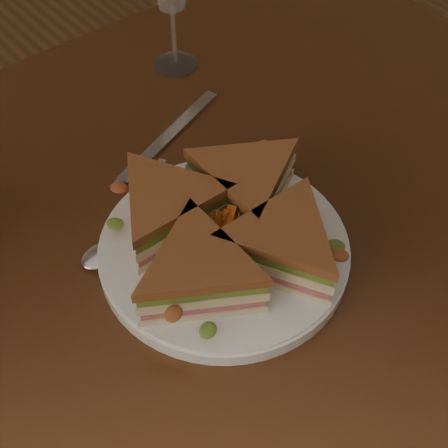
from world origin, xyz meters
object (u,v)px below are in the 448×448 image
at_px(table, 174,283).
at_px(knife, 164,141).
at_px(plate, 224,250).
at_px(sandwich_wedges, 224,227).
at_px(spoon, 112,240).

height_order(table, knife, knife).
bearing_deg(plate, table, 113.01).
relative_size(sandwich_wedges, spoon, 1.88).
height_order(table, spoon, spoon).
relative_size(plate, knife, 1.29).
bearing_deg(spoon, sandwich_wedges, -77.15).
bearing_deg(sandwich_wedges, knife, 73.66).
bearing_deg(table, plate, -66.99).
height_order(table, sandwich_wedges, sandwich_wedges).
distance_m(table, spoon, 0.12).
bearing_deg(plate, spoon, 133.23).
xyz_separation_m(table, spoon, (-0.06, 0.03, 0.10)).
bearing_deg(spoon, table, -54.54).
bearing_deg(sandwich_wedges, plate, -126.87).
bearing_deg(table, spoon, 155.83).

